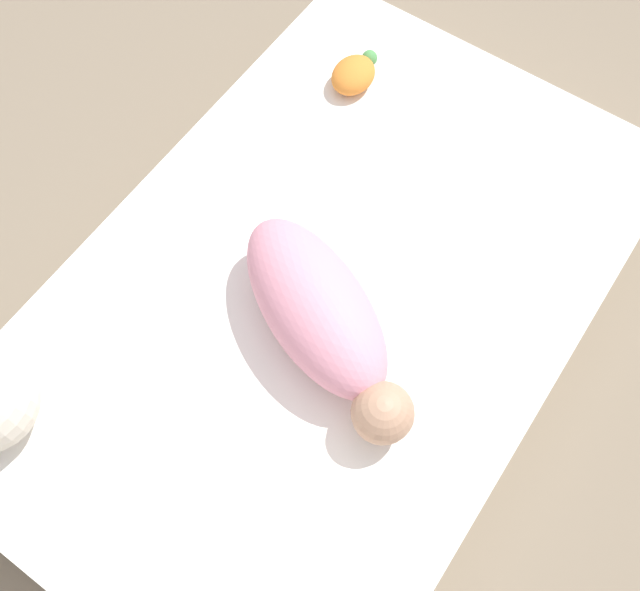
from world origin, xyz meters
TOP-DOWN VIEW (x-y plane):
  - ground_plane at (0.00, 0.00)m, footprint 12.00×12.00m
  - bed_mattress at (0.00, 0.00)m, footprint 1.50×0.97m
  - swaddled_baby at (-0.08, -0.05)m, footprint 0.35×0.51m
  - pillow at (-0.54, -0.22)m, footprint 0.31×0.31m
  - turtle_plush at (0.49, 0.25)m, footprint 0.15×0.09m

SIDE VIEW (x-z plane):
  - ground_plane at x=0.00m, z-range 0.00..0.00m
  - bed_mattress at x=0.00m, z-range 0.00..0.16m
  - turtle_plush at x=0.49m, z-range 0.16..0.22m
  - pillow at x=-0.54m, z-range 0.16..0.26m
  - swaddled_baby at x=-0.08m, z-range 0.16..0.33m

